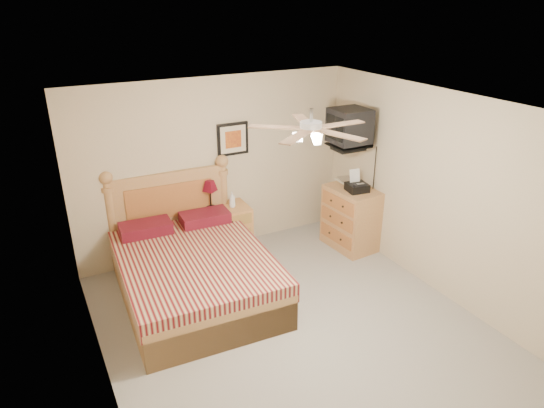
{
  "coord_description": "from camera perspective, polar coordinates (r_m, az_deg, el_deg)",
  "views": [
    {
      "loc": [
        -2.31,
        -3.82,
        3.47
      ],
      "look_at": [
        0.19,
        0.9,
        1.16
      ],
      "focal_mm": 32.0,
      "sensor_mm": 36.0,
      "label": 1
    }
  ],
  "objects": [
    {
      "name": "lotion_bottle",
      "position": [
        6.81,
        -4.71,
        0.54
      ],
      "size": [
        0.11,
        0.11,
        0.23
      ],
      "primitive_type": "imported",
      "rotation": [
        0.0,
        0.0,
        -0.33
      ],
      "color": "white",
      "rests_on": "nightstand"
    },
    {
      "name": "ceiling",
      "position": [
        4.57,
        3.29,
        11.13
      ],
      "size": [
        4.0,
        4.5,
        0.04
      ],
      "primitive_type": "cube",
      "color": "white",
      "rests_on": "ground"
    },
    {
      "name": "wall_back",
      "position": [
        6.86,
        -6.68,
        4.38
      ],
      "size": [
        4.0,
        0.04,
        2.5
      ],
      "primitive_type": "cube",
      "color": "#C7B493",
      "rests_on": "ground"
    },
    {
      "name": "fax_machine",
      "position": [
        6.9,
        10.03,
        2.65
      ],
      "size": [
        0.32,
        0.33,
        0.3
      ],
      "primitive_type": null,
      "rotation": [
        0.0,
        0.0,
        -0.14
      ],
      "color": "black",
      "rests_on": "dresser"
    },
    {
      "name": "magazine_upper",
      "position": [
        7.24,
        8.07,
        2.81
      ],
      "size": [
        0.25,
        0.3,
        0.02
      ],
      "primitive_type": "imported",
      "rotation": [
        0.0,
        0.0,
        -0.22
      ],
      "color": "gray",
      "rests_on": "magazine_lower"
    },
    {
      "name": "wall_front",
      "position": [
        3.57,
        22.61,
        -17.19
      ],
      "size": [
        4.0,
        0.04,
        2.5
      ],
      "primitive_type": "cube",
      "color": "#C7B493",
      "rests_on": "ground"
    },
    {
      "name": "floor",
      "position": [
        5.65,
        2.7,
        -14.47
      ],
      "size": [
        4.5,
        4.5,
        0.0
      ],
      "primitive_type": "plane",
      "color": "gray",
      "rests_on": "ground"
    },
    {
      "name": "magazine_lower",
      "position": [
        7.22,
        7.85,
        2.6
      ],
      "size": [
        0.21,
        0.27,
        0.02
      ],
      "primitive_type": "imported",
      "rotation": [
        0.0,
        0.0,
        -0.06
      ],
      "color": "beige",
      "rests_on": "dresser"
    },
    {
      "name": "framed_picture",
      "position": [
        6.83,
        -4.64,
        7.63
      ],
      "size": [
        0.46,
        0.04,
        0.46
      ],
      "primitive_type": "cube",
      "color": "black",
      "rests_on": "wall_back"
    },
    {
      "name": "dresser",
      "position": [
        7.2,
        9.31,
        -1.62
      ],
      "size": [
        0.6,
        0.82,
        0.92
      ],
      "primitive_type": "cube",
      "rotation": [
        0.0,
        0.0,
        0.07
      ],
      "color": "#AB703E",
      "rests_on": "ground"
    },
    {
      "name": "wall_left",
      "position": [
        4.43,
        -20.16,
        -8.27
      ],
      "size": [
        0.04,
        4.5,
        2.5
      ],
      "primitive_type": "cube",
      "color": "#C7B493",
      "rests_on": "ground"
    },
    {
      "name": "wall_right",
      "position": [
        6.17,
        19.15,
        0.99
      ],
      "size": [
        0.04,
        4.5,
        2.5
      ],
      "primitive_type": "cube",
      "color": "#C7B493",
      "rests_on": "ground"
    },
    {
      "name": "bed",
      "position": [
        5.86,
        -9.28,
        -4.93
      ],
      "size": [
        1.81,
        2.3,
        1.43
      ],
      "primitive_type": null,
      "rotation": [
        0.0,
        0.0,
        -0.05
      ],
      "color": "#BD8B46",
      "rests_on": "ground"
    },
    {
      "name": "nightstand",
      "position": [
        7.0,
        -5.45,
        -3.09
      ],
      "size": [
        0.68,
        0.52,
        0.72
      ],
      "primitive_type": "cube",
      "rotation": [
        0.0,
        0.0,
        -0.03
      ],
      "color": "#C27B41",
      "rests_on": "ground"
    },
    {
      "name": "table_lamp",
      "position": [
        6.79,
        -7.27,
        1.16
      ],
      "size": [
        0.25,
        0.25,
        0.4
      ],
      "primitive_type": null,
      "rotation": [
        0.0,
        0.0,
        -0.18
      ],
      "color": "#600919",
      "rests_on": "nightstand"
    },
    {
      "name": "ceiling_fan",
      "position": [
        4.44,
        4.6,
        8.86
      ],
      "size": [
        1.14,
        1.14,
        0.28
      ],
      "primitive_type": null,
      "color": "white",
      "rests_on": "ceiling"
    },
    {
      "name": "wall_tv",
      "position": [
        6.77,
        10.13,
        8.87
      ],
      "size": [
        0.56,
        0.46,
        0.58
      ],
      "primitive_type": null,
      "color": "black",
      "rests_on": "wall_right"
    }
  ]
}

